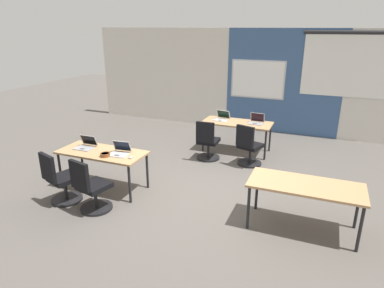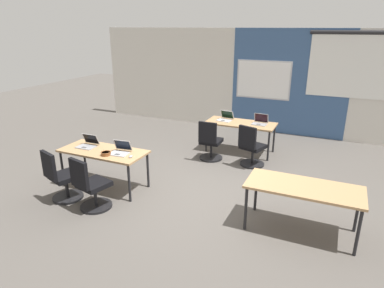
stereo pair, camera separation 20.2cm
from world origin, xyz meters
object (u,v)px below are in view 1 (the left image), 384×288
(laptop_far_right, at_px, (256,121))
(chair_near_left_inner, at_px, (91,190))
(desk_far_center, at_px, (237,125))
(laptop_near_left_end, at_px, (86,145))
(snack_bowl, at_px, (105,154))
(laptop_far_left, at_px, (221,118))
(laptop_near_left_inner, at_px, (120,152))
(mouse_near_left_inner, at_px, (131,157))
(chair_near_left_end, at_px, (61,182))
(desk_near_left, at_px, (102,155))
(desk_near_right, at_px, (305,188))
(chair_far_left, at_px, (207,144))
(chair_far_right, at_px, (249,149))

(laptop_far_right, bearing_deg, chair_near_left_inner, -113.15)
(desk_far_center, height_order, laptop_near_left_end, laptop_near_left_end)
(desk_far_center, relative_size, laptop_near_left_end, 4.73)
(snack_bowl, bearing_deg, laptop_far_left, 69.16)
(laptop_near_left_inner, height_order, chair_near_left_inner, laptop_near_left_inner)
(mouse_near_left_inner, xyz_separation_m, chair_near_left_inner, (-0.34, -0.68, -0.36))
(desk_far_center, distance_m, chair_near_left_end, 4.10)
(desk_near_left, distance_m, snack_bowl, 0.28)
(desk_near_right, height_order, desk_far_center, same)
(laptop_far_right, relative_size, chair_far_left, 0.38)
(desk_near_left, height_order, laptop_near_left_inner, laptop_near_left_inner)
(chair_near_left_end, bearing_deg, desk_near_left, -96.85)
(desk_far_center, distance_m, laptop_near_left_end, 3.49)
(chair_far_right, bearing_deg, desk_near_left, 60.77)
(laptop_far_right, height_order, mouse_near_left_inner, laptop_far_right)
(chair_far_right, height_order, laptop_near_left_inner, laptop_near_left_inner)
(laptop_near_left_inner, xyz_separation_m, mouse_near_left_inner, (0.28, -0.09, -0.03))
(laptop_near_left_end, bearing_deg, desk_near_right, -2.16)
(chair_far_right, height_order, chair_near_left_inner, same)
(chair_far_left, bearing_deg, laptop_near_left_inner, 64.13)
(desk_near_left, bearing_deg, chair_near_left_inner, -67.53)
(laptop_near_left_inner, relative_size, chair_near_left_inner, 0.39)
(chair_far_left, bearing_deg, desk_near_right, 135.93)
(desk_near_right, xyz_separation_m, laptop_far_left, (-2.15, 2.84, 0.11))
(desk_near_left, height_order, laptop_far_left, laptop_far_left)
(chair_far_left, xyz_separation_m, chair_near_left_inner, (-0.98, -2.79, 0.00))
(desk_far_center, bearing_deg, desk_near_right, -57.99)
(desk_near_left, height_order, chair_far_right, chair_far_right)
(chair_near_left_inner, xyz_separation_m, snack_bowl, (-0.11, 0.59, 0.38))
(desk_near_left, bearing_deg, laptop_near_left_end, 173.67)
(chair_near_left_inner, bearing_deg, laptop_far_left, -92.80)
(chair_near_left_inner, bearing_deg, desk_near_right, -153.31)
(chair_near_left_end, bearing_deg, laptop_far_right, -106.50)
(laptop_far_right, height_order, chair_far_left, laptop_far_right)
(chair_far_left, height_order, laptop_near_left_end, laptop_near_left_end)
(laptop_near_left_end, bearing_deg, chair_near_left_inner, -50.42)
(laptop_far_right, distance_m, laptop_near_left_end, 3.81)
(desk_far_center, height_order, chair_near_left_inner, chair_near_left_inner)
(laptop_far_right, relative_size, laptop_far_left, 0.95)
(chair_far_right, distance_m, chair_near_left_inner, 3.40)
(desk_near_right, xyz_separation_m, laptop_far_right, (-1.32, 2.86, 0.11))
(desk_near_right, xyz_separation_m, laptop_near_left_inner, (-3.13, 0.01, 0.11))
(mouse_near_left_inner, xyz_separation_m, chair_near_left_end, (-1.00, -0.64, -0.36))
(desk_near_right, distance_m, laptop_near_left_end, 3.89)
(laptop_far_left, height_order, laptop_near_left_end, same)
(chair_far_right, distance_m, chair_near_left_end, 3.78)
(laptop_near_left_inner, xyz_separation_m, chair_near_left_end, (-0.72, -0.72, -0.39))
(desk_far_center, bearing_deg, snack_bowl, -117.49)
(chair_far_left, distance_m, snack_bowl, 2.49)
(laptop_near_left_end, bearing_deg, laptop_far_right, 46.07)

